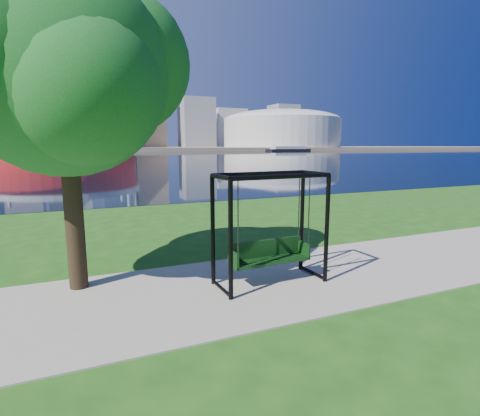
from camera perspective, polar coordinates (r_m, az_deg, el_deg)
ground at (r=9.14m, az=1.26°, el=-10.55°), size 900.00×900.00×0.00m
path at (r=8.72m, az=2.66°, el=-11.48°), size 120.00×4.00×0.03m
river at (r=109.90m, az=-21.75°, el=7.20°), size 900.00×180.00×0.02m
far_bank at (r=313.83m, az=-23.06°, el=8.36°), size 900.00×228.00×2.00m
stadium at (r=243.14m, az=-25.46°, el=11.21°), size 83.00×83.00×32.00m
arena at (r=279.86m, az=6.40°, el=12.05°), size 84.00×84.00×26.56m
skyline at (r=328.83m, az=-24.26°, el=14.40°), size 392.00×66.00×96.50m
swing at (r=8.46m, az=4.53°, el=-3.53°), size 2.52×1.16×2.54m
park_tree at (r=8.87m, az=-25.72°, el=18.99°), size 5.49×4.96×6.82m
barge at (r=223.62m, az=7.39°, el=8.94°), size 28.14×9.99×2.76m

